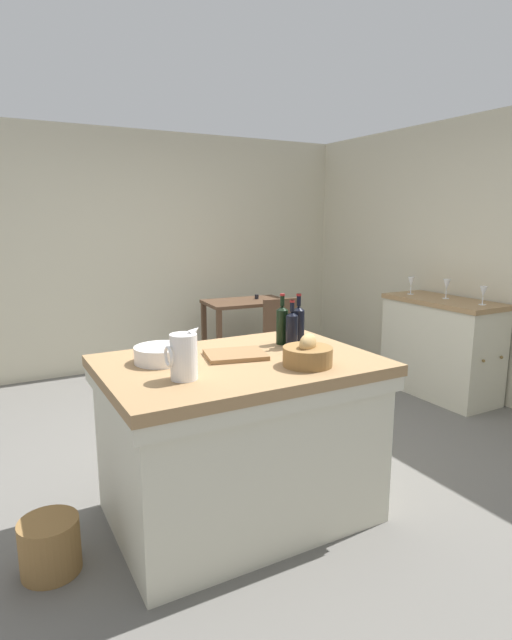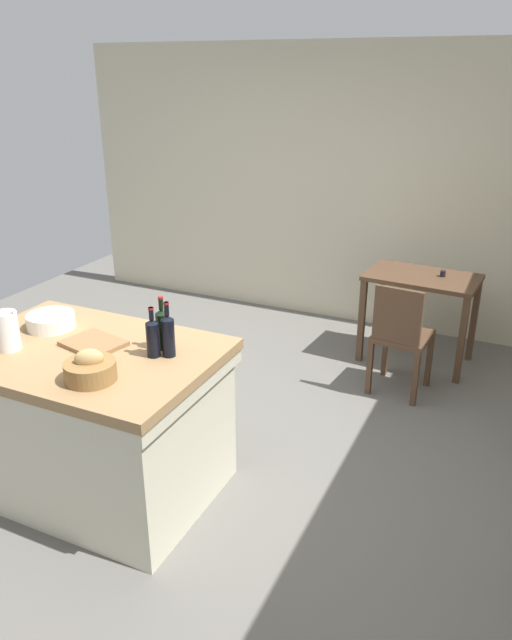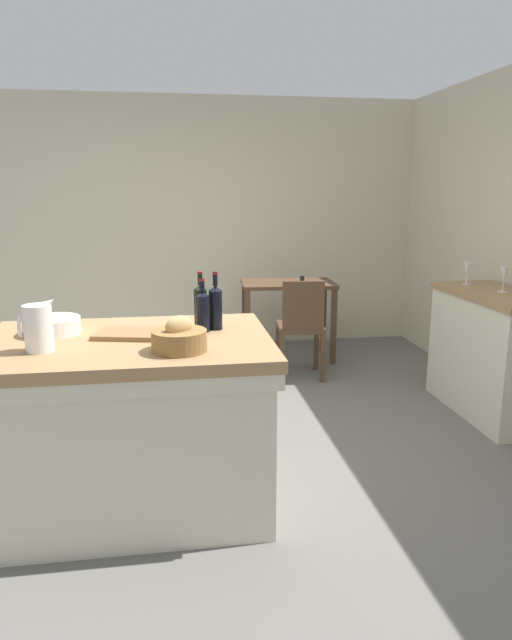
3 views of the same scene
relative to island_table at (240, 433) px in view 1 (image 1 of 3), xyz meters
The scene contains 18 objects.
ground_plane 0.89m from the island_table, 63.24° to the left, with size 6.76×6.76×0.00m, color #66635E.
wall_back 3.38m from the island_table, 84.13° to the left, with size 5.32×0.12×2.60m, color beige.
wall_right 3.12m from the island_table, 12.78° to the left, with size 0.12×5.20×2.60m, color beige.
island_table is the anchor object (origin of this frame).
side_cabinet 2.75m from the island_table, 19.07° to the left, with size 0.52×1.13×0.93m.
writing_desk 2.91m from the island_table, 61.63° to the left, with size 0.94×0.62×0.83m.
wooden_chair 2.35m from the island_table, 54.41° to the left, with size 0.44×0.44×0.90m.
pitcher 0.68m from the island_table, 155.79° to the right, with size 0.17×0.13×0.26m.
wash_bowl 0.63m from the island_table, 157.19° to the left, with size 0.28×0.28×0.09m, color white.
bread_basket 0.61m from the island_table, 45.42° to the right, with size 0.26×0.26×0.17m.
cutting_board 0.44m from the island_table, 82.23° to the left, with size 0.32×0.26×0.02m, color olive.
wine_bottle_dark 0.73m from the island_table, 15.90° to the left, with size 0.07×0.07×0.31m.
wine_bottle_amber 0.70m from the island_table, 26.58° to the left, with size 0.07×0.07×0.31m.
wine_bottle_green 0.67m from the island_table, 13.35° to the left, with size 0.07×0.07×0.28m.
wine_glass_far_left 2.73m from the island_table, 10.99° to the left, with size 0.07×0.07×0.16m.
wine_glass_left 2.84m from the island_table, 19.07° to the left, with size 0.07×0.07×0.18m.
wine_glass_middle 2.90m from the island_table, 26.52° to the left, with size 0.07×0.07×0.17m.
wicker_hamper 1.08m from the island_table, behind, with size 0.28×0.28×0.27m, color olive.
Camera 1 is at (-1.54, -3.05, 1.67)m, focal length 28.65 mm.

